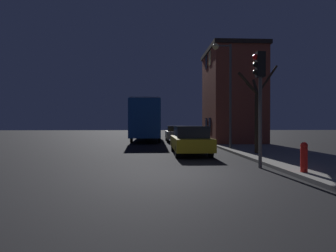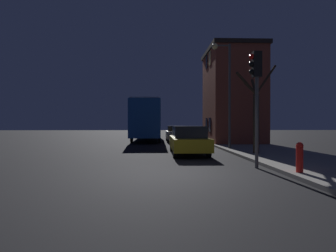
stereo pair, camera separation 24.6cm
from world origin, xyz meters
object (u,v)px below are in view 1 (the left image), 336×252
at_px(car_mid_lane, 176,133).
at_px(bare_tree, 257,114).
at_px(traffic_light, 259,85).
at_px(bus, 147,118).
at_px(car_near_lane, 190,140).
at_px(fire_hydrant, 304,156).
at_px(streetlamp, 226,80).

bearing_deg(car_mid_lane, bare_tree, -72.82).
bearing_deg(bare_tree, traffic_light, -110.57).
relative_size(bus, car_near_lane, 2.43).
height_order(bare_tree, bus, bare_tree).
height_order(bare_tree, fire_hydrant, bare_tree).
distance_m(traffic_light, fire_hydrant, 2.93).
relative_size(traffic_light, car_mid_lane, 0.93).
bearing_deg(car_mid_lane, bus, 140.18).
relative_size(streetlamp, fire_hydrant, 6.94).
height_order(streetlamp, car_mid_lane, streetlamp).
height_order(bare_tree, car_mid_lane, bare_tree).
bearing_deg(streetlamp, car_near_lane, -140.88).
xyz_separation_m(streetlamp, fire_hydrant, (0.23, -7.87, -3.63)).
relative_size(bus, car_mid_lane, 2.54).
distance_m(car_mid_lane, fire_hydrant, 15.96).
height_order(traffic_light, bare_tree, bare_tree).
relative_size(traffic_light, bare_tree, 0.94).
bearing_deg(fire_hydrant, car_near_lane, 114.27).
bearing_deg(streetlamp, traffic_light, -94.65).
distance_m(streetlamp, traffic_light, 6.48).
relative_size(streetlamp, traffic_light, 1.51).
xyz_separation_m(bare_tree, car_mid_lane, (-3.26, 10.55, -1.30)).
xyz_separation_m(streetlamp, car_near_lane, (-2.43, -1.97, -3.48)).
bearing_deg(bus, streetlamp, -63.34).
bearing_deg(streetlamp, bus, 116.66).
relative_size(traffic_light, car_near_lane, 0.89).
xyz_separation_m(bare_tree, bus, (-5.91, 12.76, 0.14)).
bearing_deg(traffic_light, car_near_lane, 113.66).
bearing_deg(car_near_lane, traffic_light, -66.34).
relative_size(traffic_light, fire_hydrant, 4.58).
xyz_separation_m(bare_tree, car_near_lane, (-3.28, 0.72, -1.30)).
relative_size(bare_tree, bus, 0.39).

